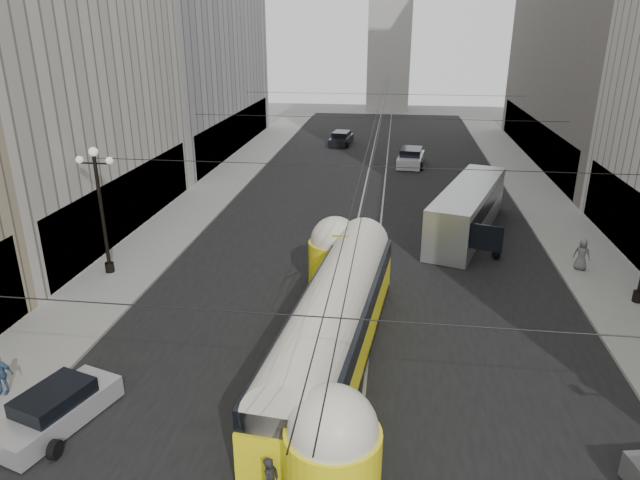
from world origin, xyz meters
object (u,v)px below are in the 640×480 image
(streetcar, at_px, (334,321))
(sedan_silver, at_px, (56,409))
(city_bus, at_px, (468,208))
(pedestrian_sidewalk_left, at_px, (0,374))
(pedestrian_sidewalk_right, at_px, (582,254))

(streetcar, distance_m, sedan_silver, 9.62)
(city_bus, xyz_separation_m, pedestrian_sidewalk_left, (-17.35, -18.73, -0.70))
(sedan_silver, relative_size, pedestrian_sidewalk_right, 2.69)
(city_bus, distance_m, sedan_silver, 24.74)
(city_bus, xyz_separation_m, pedestrian_sidewalk_right, (5.15, -5.21, -0.64))
(city_bus, height_order, sedan_silver, city_bus)
(streetcar, relative_size, pedestrian_sidewalk_right, 9.79)
(streetcar, xyz_separation_m, city_bus, (6.43, 15.09, -0.11))
(city_bus, bearing_deg, pedestrian_sidewalk_left, -132.81)
(streetcar, xyz_separation_m, sedan_silver, (-8.27, -4.78, -1.13))
(pedestrian_sidewalk_right, relative_size, pedestrian_sidewalk_left, 1.09)
(sedan_silver, distance_m, pedestrian_sidewalk_right, 24.68)
(city_bus, bearing_deg, streetcar, -113.08)
(city_bus, distance_m, pedestrian_sidewalk_left, 25.54)
(streetcar, height_order, pedestrian_sidewalk_left, streetcar)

